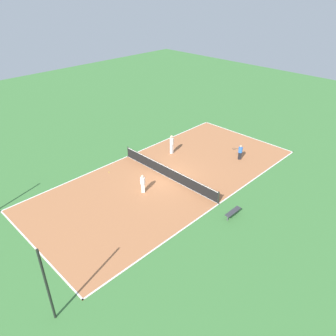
{
  "coord_description": "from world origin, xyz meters",
  "views": [
    {
      "loc": [
        -16.11,
        16.33,
        14.26
      ],
      "look_at": [
        0.0,
        0.0,
        0.9
      ],
      "focal_mm": 35.0,
      "sensor_mm": 36.0,
      "label": 1
    }
  ],
  "objects_px": {
    "player_near_blue": "(240,151)",
    "player_near_white": "(143,183)",
    "bench": "(233,212)",
    "tennis_net": "(168,172)",
    "fence_post_back_left": "(47,286)",
    "tennis_ball_far_baseline": "(239,155)",
    "tennis_ball_left_sideline": "(109,172)",
    "player_far_white": "(172,143)"
  },
  "relations": [
    {
      "from": "player_near_white",
      "to": "player_far_white",
      "type": "bearing_deg",
      "value": 64.39
    },
    {
      "from": "player_near_blue",
      "to": "fence_post_back_left",
      "type": "distance_m",
      "value": 19.98
    },
    {
      "from": "player_near_blue",
      "to": "player_near_white",
      "type": "bearing_deg",
      "value": 26.62
    },
    {
      "from": "tennis_ball_left_sideline",
      "to": "bench",
      "type": "bearing_deg",
      "value": -167.32
    },
    {
      "from": "tennis_ball_left_sideline",
      "to": "tennis_net",
      "type": "bearing_deg",
      "value": -144.18
    },
    {
      "from": "tennis_net",
      "to": "bench",
      "type": "bearing_deg",
      "value": 175.69
    },
    {
      "from": "tennis_net",
      "to": "player_near_white",
      "type": "height_order",
      "value": "player_near_white"
    },
    {
      "from": "player_near_white",
      "to": "tennis_ball_far_baseline",
      "type": "height_order",
      "value": "player_near_white"
    },
    {
      "from": "tennis_net",
      "to": "player_near_white",
      "type": "relative_size",
      "value": 6.79
    },
    {
      "from": "tennis_ball_left_sideline",
      "to": "player_near_white",
      "type": "bearing_deg",
      "value": -179.08
    },
    {
      "from": "player_near_white",
      "to": "tennis_ball_left_sideline",
      "type": "bearing_deg",
      "value": 130.08
    },
    {
      "from": "bench",
      "to": "player_near_white",
      "type": "distance_m",
      "value": 7.03
    },
    {
      "from": "bench",
      "to": "player_near_blue",
      "type": "bearing_deg",
      "value": -149.12
    },
    {
      "from": "tennis_net",
      "to": "bench",
      "type": "xyz_separation_m",
      "value": [
        -6.76,
        0.51,
        -0.14
      ]
    },
    {
      "from": "player_near_blue",
      "to": "tennis_net",
      "type": "bearing_deg",
      "value": 20.1
    },
    {
      "from": "player_near_white",
      "to": "bench",
      "type": "bearing_deg",
      "value": -31.07
    },
    {
      "from": "bench",
      "to": "tennis_ball_left_sideline",
      "type": "height_order",
      "value": "bench"
    },
    {
      "from": "tennis_ball_left_sideline",
      "to": "fence_post_back_left",
      "type": "xyz_separation_m",
      "value": [
        -9.23,
        10.05,
        2.17
      ]
    },
    {
      "from": "player_near_white",
      "to": "fence_post_back_left",
      "type": "height_order",
      "value": "fence_post_back_left"
    },
    {
      "from": "tennis_net",
      "to": "tennis_ball_far_baseline",
      "type": "relative_size",
      "value": 152.17
    },
    {
      "from": "bench",
      "to": "tennis_ball_left_sideline",
      "type": "xyz_separation_m",
      "value": [
        10.85,
        2.44,
        -0.33
      ]
    },
    {
      "from": "tennis_net",
      "to": "player_near_blue",
      "type": "height_order",
      "value": "player_near_blue"
    },
    {
      "from": "tennis_net",
      "to": "tennis_ball_far_baseline",
      "type": "height_order",
      "value": "tennis_net"
    },
    {
      "from": "bench",
      "to": "tennis_ball_far_baseline",
      "type": "bearing_deg",
      "value": -148.91
    },
    {
      "from": "player_far_white",
      "to": "bench",
      "type": "bearing_deg",
      "value": 69.35
    },
    {
      "from": "player_far_white",
      "to": "player_near_white",
      "type": "relative_size",
      "value": 1.2
    },
    {
      "from": "tennis_ball_far_baseline",
      "to": "player_near_white",
      "type": "bearing_deg",
      "value": 79.69
    },
    {
      "from": "tennis_ball_far_baseline",
      "to": "tennis_ball_left_sideline",
      "type": "height_order",
      "value": "same"
    },
    {
      "from": "player_far_white",
      "to": "player_near_blue",
      "type": "xyz_separation_m",
      "value": [
        -5.16,
        -3.49,
        -0.26
      ]
    },
    {
      "from": "fence_post_back_left",
      "to": "player_near_white",
      "type": "bearing_deg",
      "value": -63.79
    },
    {
      "from": "tennis_ball_far_baseline",
      "to": "tennis_ball_left_sideline",
      "type": "relative_size",
      "value": 1.0
    },
    {
      "from": "bench",
      "to": "player_near_white",
      "type": "height_order",
      "value": "player_near_white"
    },
    {
      "from": "player_near_white",
      "to": "tennis_ball_far_baseline",
      "type": "distance_m",
      "value": 10.44
    },
    {
      "from": "tennis_net",
      "to": "player_far_white",
      "type": "relative_size",
      "value": 5.65
    },
    {
      "from": "tennis_net",
      "to": "fence_post_back_left",
      "type": "xyz_separation_m",
      "value": [
        -5.14,
        13.0,
        1.7
      ]
    },
    {
      "from": "player_far_white",
      "to": "player_near_blue",
      "type": "relative_size",
      "value": 1.3
    },
    {
      "from": "bench",
      "to": "tennis_ball_left_sideline",
      "type": "distance_m",
      "value": 11.13
    },
    {
      "from": "player_near_white",
      "to": "player_near_blue",
      "type": "bearing_deg",
      "value": 25.93
    },
    {
      "from": "tennis_net",
      "to": "player_near_white",
      "type": "distance_m",
      "value": 2.91
    },
    {
      "from": "player_far_white",
      "to": "tennis_ball_far_baseline",
      "type": "bearing_deg",
      "value": 131.72
    },
    {
      "from": "player_near_blue",
      "to": "player_near_white",
      "type": "relative_size",
      "value": 0.93
    },
    {
      "from": "bench",
      "to": "tennis_ball_far_baseline",
      "type": "xyz_separation_m",
      "value": [
        4.74,
        -7.86,
        -0.33
      ]
    }
  ]
}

